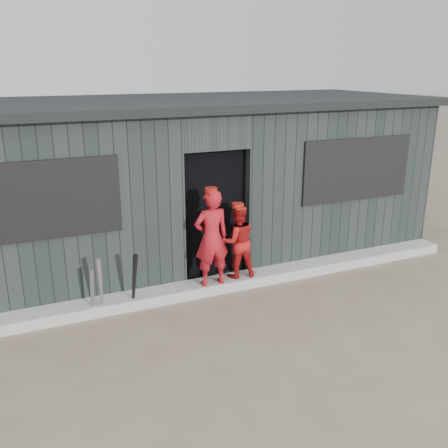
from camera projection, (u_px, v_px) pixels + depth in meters
name	position (u px, v px, depth m)	size (l,w,h in m)	color
ground	(287.00, 350.00, 5.75)	(80.00, 80.00, 0.00)	#756051
curb	(223.00, 284.00, 7.32)	(8.00, 0.36, 0.15)	#ABABA6
bat_left	(92.00, 293.00, 6.40)	(0.07, 0.07, 0.69)	gray
bat_mid	(101.00, 287.00, 6.38)	(0.07, 0.07, 0.85)	gray
bat_right	(134.00, 282.00, 6.54)	(0.07, 0.07, 0.86)	black
player_red_left	(211.00, 238.00, 6.93)	(0.51, 0.33, 1.39)	#B3161F
player_red_right	(237.00, 241.00, 7.24)	(0.53, 0.41, 1.09)	red
player_grey_back	(221.00, 240.00, 7.67)	(0.56, 0.36, 1.14)	#A7A7A7
dugout	(183.00, 180.00, 8.41)	(8.30, 3.30, 2.62)	black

